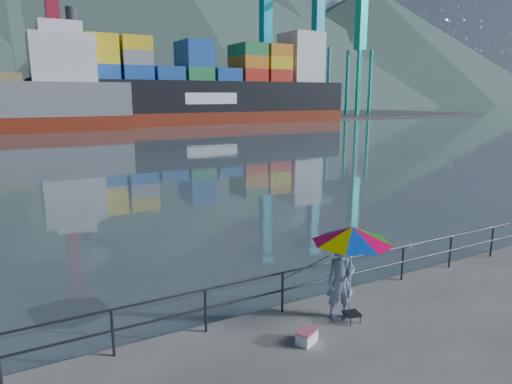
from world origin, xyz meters
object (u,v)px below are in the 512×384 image
Objects in this scene: beach_umbrella at (352,235)px; cooler_bag at (307,337)px; container_ship at (209,91)px; fisherman at (341,281)px.

beach_umbrella reaches higher than cooler_bag.
cooler_bag is 0.01× the size of container_ship.
container_ship is at bearing 90.20° from fisherman.
beach_umbrella is 0.04× the size of container_ship.
beach_umbrella is 79.63m from container_ship.
container_ship reaches higher than beach_umbrella.
fisherman is 79.59m from container_ship.
container_ship is at bearing 43.75° from cooler_bag.
fisherman is 0.80× the size of beach_umbrella.
container_ship reaches higher than fisherman.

